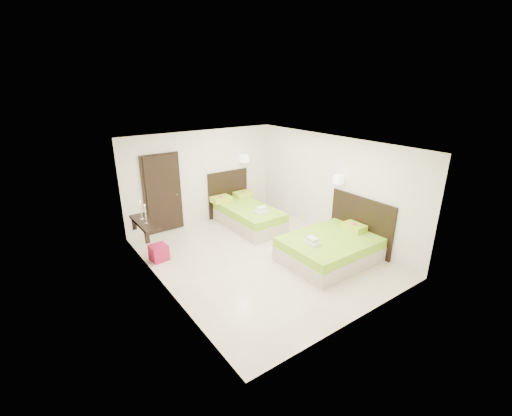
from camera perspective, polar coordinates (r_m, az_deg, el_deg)
floor at (r=8.02m, az=0.67°, el=-8.15°), size 5.50×5.50×0.00m
bed_single at (r=9.60m, az=-1.58°, el=-1.00°), size 1.32×2.20×1.82m
bed_double at (r=7.99m, az=12.55°, el=-6.32°), size 2.09×1.77×1.72m
nightstand at (r=10.48m, az=-1.06°, el=0.13°), size 0.49×0.44×0.42m
ottoman at (r=8.12m, az=-15.89°, el=-7.17°), size 0.39×0.39×0.36m
door at (r=9.31m, az=-15.28°, el=2.26°), size 1.02×0.15×2.14m
console_shelf at (r=8.15m, az=-18.13°, el=-2.40°), size 0.35×1.20×0.78m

